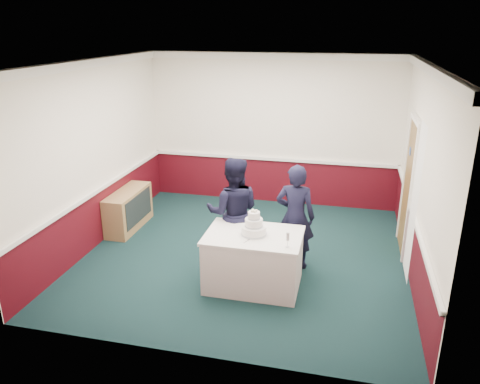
% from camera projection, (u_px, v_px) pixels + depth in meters
% --- Properties ---
extents(ground, '(5.00, 5.00, 0.00)m').
position_uv_depth(ground, '(245.00, 254.00, 7.53)').
color(ground, '#12272D').
rests_on(ground, ground).
extents(room_shell, '(5.00, 5.00, 3.00)m').
position_uv_depth(room_shell, '(259.00, 127.00, 7.40)').
color(room_shell, white).
rests_on(room_shell, ground).
extents(sideboard, '(0.41, 1.20, 0.70)m').
position_uv_depth(sideboard, '(129.00, 210.00, 8.41)').
color(sideboard, '#9B734B').
rests_on(sideboard, ground).
extents(cake_table, '(1.32, 0.92, 0.79)m').
position_uv_depth(cake_table, '(253.00, 260.00, 6.51)').
color(cake_table, white).
rests_on(cake_table, ground).
extents(wedding_cake, '(0.35, 0.35, 0.36)m').
position_uv_depth(wedding_cake, '(254.00, 227.00, 6.34)').
color(wedding_cake, white).
rests_on(wedding_cake, cake_table).
extents(cake_knife, '(0.10, 0.21, 0.00)m').
position_uv_depth(cake_knife, '(248.00, 240.00, 6.20)').
color(cake_knife, silver).
rests_on(cake_knife, cake_table).
extents(champagne_flute, '(0.05, 0.05, 0.21)m').
position_uv_depth(champagne_flute, '(288.00, 237.00, 5.97)').
color(champagne_flute, silver).
rests_on(champagne_flute, cake_table).
extents(person_man, '(0.92, 0.77, 1.69)m').
position_uv_depth(person_man, '(233.00, 212.00, 6.99)').
color(person_man, black).
rests_on(person_man, ground).
extents(person_woman, '(0.61, 0.42, 1.61)m').
position_uv_depth(person_woman, '(295.00, 217.00, 6.92)').
color(person_woman, black).
rests_on(person_woman, ground).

